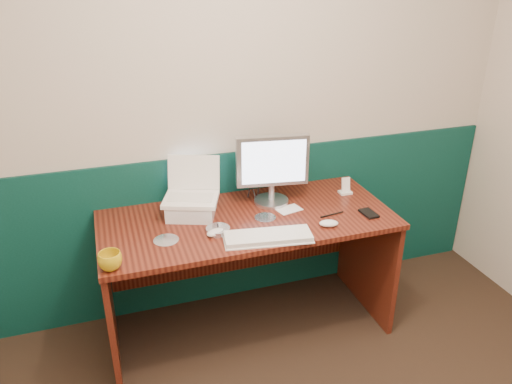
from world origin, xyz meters
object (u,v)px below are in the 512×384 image
object	(u,v)px
desk	(248,275)
camcorder	(254,184)
mug	(110,261)
keyboard	(268,237)
monitor	(272,170)
laptop	(190,181)

from	to	relation	value
desk	camcorder	bearing A→B (deg)	64.17
mug	camcorder	bearing A→B (deg)	31.20
keyboard	desk	bearing A→B (deg)	104.90
monitor	camcorder	size ratio (longest dim) A/B	2.29
keyboard	mug	size ratio (longest dim) A/B	4.03
keyboard	camcorder	size ratio (longest dim) A/B	2.45
keyboard	mug	bearing A→B (deg)	-169.26
laptop	keyboard	distance (m)	0.53
desk	laptop	xyz separation A→B (m)	(-0.29, 0.12, 0.58)
camcorder	keyboard	bearing A→B (deg)	-104.68
mug	keyboard	bearing A→B (deg)	1.92
laptop	camcorder	size ratio (longest dim) A/B	1.63
laptop	camcorder	world-z (taller)	laptop
monitor	mug	xyz separation A→B (m)	(-0.93, -0.43, -0.16)
monitor	mug	distance (m)	1.03
desk	camcorder	world-z (taller)	camcorder
laptop	keyboard	world-z (taller)	laptop
desk	monitor	distance (m)	0.62
mug	desk	bearing A→B (deg)	21.14
laptop	mug	distance (m)	0.63
laptop	monitor	xyz separation A→B (m)	(0.47, 0.02, -0.00)
desk	keyboard	bearing A→B (deg)	-83.91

